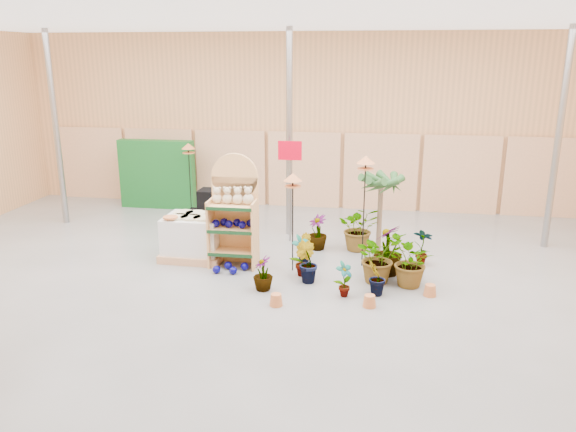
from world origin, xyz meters
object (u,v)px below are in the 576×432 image
(bird_table_front, at_px, (293,181))
(potted_plant_2, at_px, (378,257))
(display_shelf, at_px, (234,215))
(pallet_stack, at_px, (194,237))

(bird_table_front, xyz_separation_m, potted_plant_2, (1.59, -0.29, -1.27))
(display_shelf, bearing_deg, bird_table_front, -11.05)
(pallet_stack, bearing_deg, bird_table_front, -9.00)
(display_shelf, xyz_separation_m, bird_table_front, (1.16, -0.21, 0.75))
(potted_plant_2, bearing_deg, bird_table_front, 169.81)
(bird_table_front, bearing_deg, pallet_stack, 169.67)
(display_shelf, distance_m, bird_table_front, 1.40)
(display_shelf, xyz_separation_m, potted_plant_2, (2.75, -0.49, -0.51))
(bird_table_front, height_order, potted_plant_2, bird_table_front)
(display_shelf, height_order, potted_plant_2, display_shelf)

